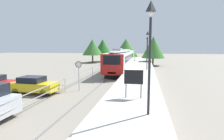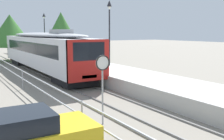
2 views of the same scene
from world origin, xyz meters
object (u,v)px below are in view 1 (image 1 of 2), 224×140
object	(u,v)px
platform_lamp_near_end	(150,37)
speed_limit_sign	(79,68)
platform_lamp_far_end	(147,44)
parked_hatchback_yellow	(34,85)
platform_lamp_mid_platform	(147,43)
platform_notice_board	(134,78)
commuter_train	(122,58)

from	to	relation	value
platform_lamp_near_end	speed_limit_sign	world-z (taller)	platform_lamp_near_end
platform_lamp_far_end	parked_hatchback_yellow	size ratio (longest dim) A/B	1.33
platform_lamp_mid_platform	platform_notice_board	size ratio (longest dim) A/B	2.97
platform_lamp_near_end	platform_notice_board	size ratio (longest dim) A/B	2.97
platform_notice_board	platform_lamp_mid_platform	bearing A→B (deg)	86.46
commuter_train	parked_hatchback_yellow	xyz separation A→B (m)	(-5.66, -16.39, -1.35)
platform_lamp_near_end	platform_lamp_mid_platform	xyz separation A→B (m)	(0.00, 17.44, 0.00)
platform_lamp_mid_platform	speed_limit_sign	bearing A→B (deg)	-122.27
speed_limit_sign	parked_hatchback_yellow	size ratio (longest dim) A/B	0.70
platform_lamp_near_end	commuter_train	bearing A→B (deg)	100.74
speed_limit_sign	parked_hatchback_yellow	bearing A→B (deg)	-153.72
platform_notice_board	speed_limit_sign	distance (m)	7.13
platform_lamp_near_end	platform_notice_board	world-z (taller)	platform_lamp_near_end
speed_limit_sign	commuter_train	bearing A→B (deg)	81.69
platform_lamp_mid_platform	platform_lamp_far_end	world-z (taller)	same
platform_lamp_far_end	platform_notice_board	world-z (taller)	platform_lamp_far_end
commuter_train	platform_notice_board	world-z (taller)	commuter_train
platform_lamp_near_end	parked_hatchback_yellow	distance (m)	11.99
platform_lamp_far_end	speed_limit_sign	xyz separation A→B (m)	(-6.33, -27.46, -2.50)
platform_lamp_near_end	platform_notice_board	distance (m)	3.81
commuter_train	platform_lamp_mid_platform	size ratio (longest dim) A/B	3.49
platform_lamp_far_end	speed_limit_sign	size ratio (longest dim) A/B	1.91
platform_lamp_near_end	platform_notice_board	bearing A→B (deg)	108.04
platform_notice_board	speed_limit_sign	world-z (taller)	speed_limit_sign
platform_lamp_near_end	platform_lamp_far_end	distance (m)	34.88
platform_lamp_mid_platform	speed_limit_sign	size ratio (longest dim) A/B	1.91
commuter_train	platform_lamp_near_end	size ratio (longest dim) A/B	3.49
platform_lamp_far_end	platform_notice_board	xyz separation A→B (m)	(-0.91, -32.09, -2.44)
platform_lamp_near_end	speed_limit_sign	distance (m)	10.06
platform_lamp_mid_platform	commuter_train	bearing A→B (deg)	132.10
platform_lamp_far_end	speed_limit_sign	world-z (taller)	platform_lamp_far_end
platform_lamp_near_end	platform_lamp_mid_platform	world-z (taller)	same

